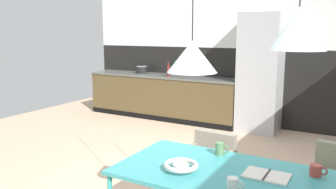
# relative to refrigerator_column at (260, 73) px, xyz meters

# --- Properties ---
(back_wall_splashback_dark) EXTENTS (6.93, 0.12, 1.45)m
(back_wall_splashback_dark) POSITION_rel_refrigerator_column_xyz_m (-0.30, 0.36, -0.32)
(back_wall_splashback_dark) COLOR black
(back_wall_splashback_dark) RESTS_ON ground
(back_wall_panel_upper) EXTENTS (6.93, 0.12, 1.45)m
(back_wall_panel_upper) POSITION_rel_refrigerator_column_xyz_m (-0.30, 0.36, 1.13)
(back_wall_panel_upper) COLOR white
(back_wall_panel_upper) RESTS_ON back_wall_splashback_dark
(kitchen_counter) EXTENTS (3.27, 0.63, 0.89)m
(kitchen_counter) POSITION_rel_refrigerator_column_xyz_m (-1.99, -0.00, -0.60)
(kitchen_counter) COLOR brown
(kitchen_counter) RESTS_ON ground
(refrigerator_column) EXTENTS (0.70, 0.60, 2.08)m
(refrigerator_column) POSITION_rel_refrigerator_column_xyz_m (0.00, 0.00, 0.00)
(refrigerator_column) COLOR #ADAFB2
(refrigerator_column) RESTS_ON ground
(dining_table) EXTENTS (1.75, 0.87, 0.76)m
(dining_table) POSITION_rel_refrigerator_column_xyz_m (0.88, -3.82, -0.33)
(dining_table) COLOR teal
(dining_table) RESTS_ON ground
(armchair_near_window) EXTENTS (0.52, 0.50, 0.72)m
(armchair_near_window) POSITION_rel_refrigerator_column_xyz_m (0.29, -2.91, -0.56)
(armchair_near_window) COLOR gray
(armchair_near_window) RESTS_ON ground
(fruit_bowl) EXTENTS (0.25, 0.25, 0.06)m
(fruit_bowl) POSITION_rel_refrigerator_column_xyz_m (0.51, -3.96, -0.24)
(fruit_bowl) COLOR silver
(fruit_bowl) RESTS_ON dining_table
(open_book) EXTENTS (0.31, 0.22, 0.02)m
(open_book) POSITION_rel_refrigerator_column_xyz_m (1.07, -3.75, -0.28)
(open_book) COLOR white
(open_book) RESTS_ON dining_table
(mug_short_terracotta) EXTENTS (0.12, 0.07, 0.11)m
(mug_short_terracotta) POSITION_rel_refrigerator_column_xyz_m (0.63, -3.51, -0.23)
(mug_short_terracotta) COLOR #5B8456
(mug_short_terracotta) RESTS_ON dining_table
(mug_white_ceramic) EXTENTS (0.12, 0.08, 0.08)m
(mug_white_ceramic) POSITION_rel_refrigerator_column_xyz_m (1.37, -3.57, -0.24)
(mug_white_ceramic) COLOR #B23D33
(mug_white_ceramic) RESTS_ON dining_table
(mug_dark_espresso) EXTENTS (0.11, 0.07, 0.08)m
(mug_dark_espresso) POSITION_rel_refrigerator_column_xyz_m (0.94, -4.07, -0.24)
(mug_dark_espresso) COLOR white
(mug_dark_espresso) RESTS_ON dining_table
(cooking_pot) EXTENTS (0.23, 0.23, 0.18)m
(cooking_pot) POSITION_rel_refrigerator_column_xyz_m (-2.54, 0.05, -0.08)
(cooking_pot) COLOR black
(cooking_pot) RESTS_ON kitchen_counter
(bottle_oil_tall) EXTENTS (0.06, 0.06, 0.30)m
(bottle_oil_tall) POSITION_rel_refrigerator_column_xyz_m (-1.77, -0.15, -0.04)
(bottle_oil_tall) COLOR maroon
(bottle_oil_tall) RESTS_ON kitchen_counter
(bottle_vinegar_dark) EXTENTS (0.07, 0.07, 0.31)m
(bottle_vinegar_dark) POSITION_rel_refrigerator_column_xyz_m (-1.82, 0.23, -0.03)
(bottle_vinegar_dark) COLOR #0F3319
(bottle_vinegar_dark) RESTS_ON kitchen_counter
(pendant_lamp_over_table_near) EXTENTS (0.36, 0.36, 1.38)m
(pendant_lamp_over_table_near) POSITION_rel_refrigerator_column_xyz_m (0.53, -3.84, 0.54)
(pendant_lamp_over_table_near) COLOR black
(pendant_lamp_over_table_far) EXTENTS (0.35, 0.35, 1.21)m
(pendant_lamp_over_table_far) POSITION_rel_refrigerator_column_xyz_m (1.23, -3.81, 0.74)
(pendant_lamp_over_table_far) COLOR black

